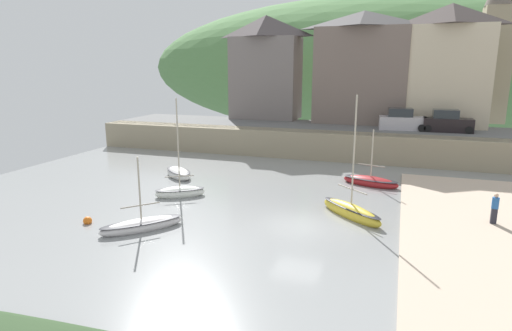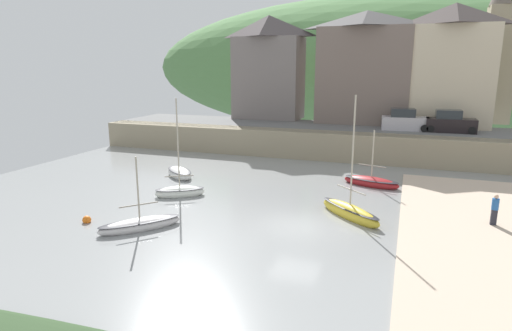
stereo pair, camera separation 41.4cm
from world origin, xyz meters
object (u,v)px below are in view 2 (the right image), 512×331
Objects in this scene: waterfront_building_left at (269,67)px; church_with_spire at (502,38)px; waterfront_building_right at (451,65)px; parked_car_by_wall at (450,123)px; parked_car_near_slipway at (404,121)px; mooring_buoy at (87,220)px; waterfront_building_centre at (365,67)px; dinghy_open_wooden at (371,182)px; sailboat_nearest_shore at (140,224)px; sailboat_blue_trim at (350,212)px; motorboat_with_cabin at (180,191)px; sailboat_white_hull at (180,173)px; person_on_slipway at (495,208)px.

waterfront_building_left is 23.36m from church_with_spire.
parked_car_by_wall is (0.08, -4.50, -4.97)m from waterfront_building_right.
mooring_buoy is at bearing -127.97° from parked_car_near_slipway.
parked_car_near_slipway is at bearing -46.66° from waterfront_building_centre.
parked_car_near_slipway reaches higher than dinghy_open_wooden.
parked_car_near_slipway is at bearing -134.59° from church_with_spire.
dinghy_open_wooden is 9.11× the size of mooring_buoy.
waterfront_building_centre is at bearing 26.04° from sailboat_nearest_shore.
sailboat_blue_trim is 10.72m from motorboat_with_cabin.
sailboat_nearest_shore is (-15.81, -28.25, -7.93)m from waterfront_building_right.
parked_car_by_wall is at bearing 7.76° from sailboat_nearest_shore.
dinghy_open_wooden is (13.74, 2.26, -0.01)m from sailboat_white_hull.
person_on_slipway is 3.57× the size of mooring_buoy.
sailboat_nearest_shore is (-20.47, -32.25, -10.51)m from church_with_spire.
motorboat_with_cabin is at bearing 68.72° from mooring_buoy.
waterfront_building_left is at bearing 159.94° from sailboat_blue_trim.
parked_car_near_slipway is at bearing 14.58° from sailboat_nearest_shore.
mooring_buoy is at bearing -91.69° from waterfront_building_left.
waterfront_building_left reaches higher than sailboat_blue_trim.
person_on_slipway is at bearing -67.41° from waterfront_building_centre.
church_with_spire reaches higher than sailboat_blue_trim.
motorboat_with_cabin is (-10.72, 0.38, -0.03)m from sailboat_blue_trim.
waterfront_building_left reaches higher than parked_car_by_wall.
church_with_spire reaches higher than parked_car_by_wall.
church_with_spire reaches higher than person_on_slipway.
parked_car_near_slipway is (13.03, 18.05, 2.90)m from motorboat_with_cabin.
waterfront_building_left is 0.99× the size of waterfront_building_centre.
waterfront_building_left is 2.65× the size of parked_car_by_wall.
parked_car_near_slipway is at bearing 178.89° from parked_car_by_wall.
waterfront_building_left is 2.66× the size of dinghy_open_wooden.
church_with_spire is at bearing 84.18° from sailboat_white_hull.
church_with_spire reaches higher than waterfront_building_right.
sailboat_nearest_shore is 26.81m from parked_car_near_slipway.
sailboat_blue_trim reaches higher than dinghy_open_wooden.
waterfront_building_centre reaches higher than mooring_buoy.
parked_car_near_slipway is at bearing 82.71° from sailboat_white_hull.
church_with_spire is at bearing 110.35° from sailboat_blue_trim.
sailboat_blue_trim reaches higher than parked_car_by_wall.
motorboat_with_cabin is at bearing -140.01° from sailboat_blue_trim.
mooring_buoy is at bearing -143.50° from motorboat_with_cabin.
waterfront_building_centre is 30.32m from sailboat_nearest_shore.
waterfront_building_right reaches higher than motorboat_with_cabin.
waterfront_building_centre is 7.97m from waterfront_building_right.
mooring_buoy is at bearing -161.94° from person_on_slipway.
parked_car_by_wall is at bearing -5.33° from parked_car_near_slipway.
parked_car_near_slipway is 3.80m from parked_car_by_wall.
waterfront_building_centre is 0.97× the size of waterfront_building_right.
sailboat_white_hull is at bearing -137.14° from church_with_spire.
waterfront_building_centre reaches higher than sailboat_blue_trim.
mooring_buoy is at bearing -126.17° from church_with_spire.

